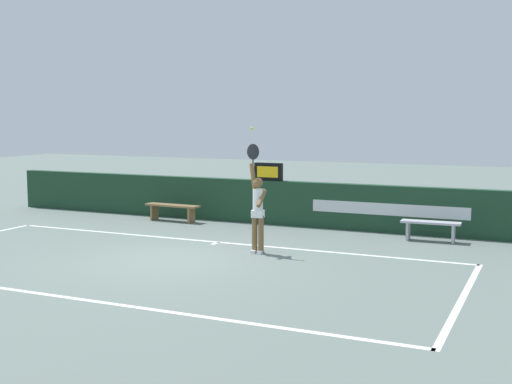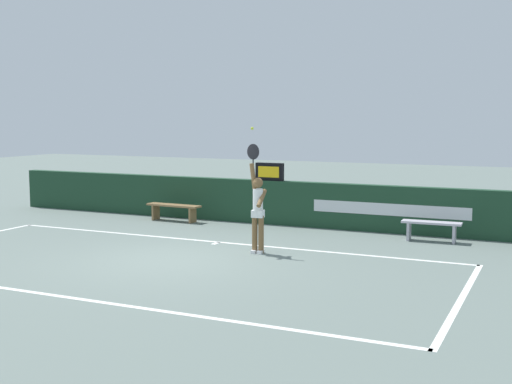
% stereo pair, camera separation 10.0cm
% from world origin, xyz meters
% --- Properties ---
extents(ground_plane, '(60.00, 60.00, 0.00)m').
position_xyz_m(ground_plane, '(0.00, 0.00, 0.00)').
color(ground_plane, slate).
extents(court_lines, '(11.94, 5.42, 0.00)m').
position_xyz_m(court_lines, '(0.00, -0.51, 0.00)').
color(court_lines, white).
rests_on(court_lines, ground).
extents(back_wall, '(17.19, 0.30, 1.21)m').
position_xyz_m(back_wall, '(0.01, 5.13, 0.61)').
color(back_wall, '#193A25').
rests_on(back_wall, ground).
extents(speed_display, '(0.80, 0.17, 0.49)m').
position_xyz_m(speed_display, '(-0.00, 5.13, 1.45)').
color(speed_display, black).
rests_on(speed_display, back_wall).
extents(tennis_player, '(0.43, 0.46, 2.38)m').
position_xyz_m(tennis_player, '(1.36, 1.38, 0.99)').
color(tennis_player, brown).
rests_on(tennis_player, ground).
extents(tennis_ball, '(0.07, 0.07, 0.07)m').
position_xyz_m(tennis_ball, '(1.20, 1.44, 2.71)').
color(tennis_ball, '#CDE333').
extents(courtside_bench_near, '(1.68, 0.43, 0.48)m').
position_xyz_m(courtside_bench_near, '(-2.66, 4.40, 0.37)').
color(courtside_bench_near, olive).
rests_on(courtside_bench_near, ground).
extents(courtside_bench_far, '(1.40, 0.40, 0.48)m').
position_xyz_m(courtside_bench_far, '(4.56, 4.33, 0.36)').
color(courtside_bench_far, '#B6B1BD').
rests_on(courtside_bench_far, ground).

